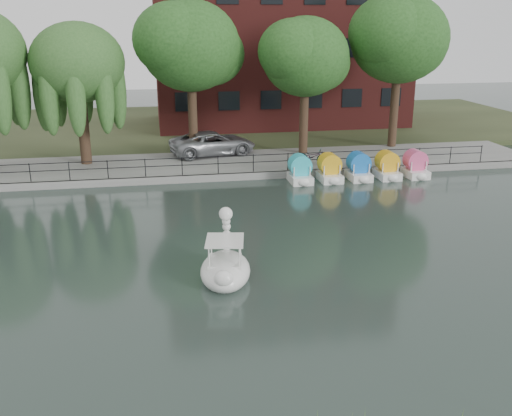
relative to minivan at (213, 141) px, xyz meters
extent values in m
plane|color=#36463F|center=(-0.22, -17.95, -1.26)|extent=(120.00, 120.00, 0.00)
cube|color=gray|center=(-0.22, -1.95, -1.06)|extent=(40.00, 6.00, 0.40)
cube|color=gray|center=(-0.22, -4.90, -1.06)|extent=(40.00, 0.25, 0.40)
cube|color=#47512D|center=(-0.22, 12.05, -1.08)|extent=(60.00, 22.00, 0.36)
cylinder|color=black|center=(-0.22, -4.70, 0.09)|extent=(32.00, 0.04, 0.04)
cylinder|color=black|center=(-0.22, -4.70, -0.31)|extent=(32.00, 0.04, 0.04)
cylinder|color=black|center=(-0.22, -4.70, -0.36)|extent=(0.05, 0.05, 1.00)
cube|color=#4C1E16|center=(6.78, 12.05, 8.10)|extent=(20.00, 10.00, 18.00)
cylinder|color=#473323|center=(-7.72, -0.95, 1.04)|extent=(0.60, 0.60, 3.80)
ellipsoid|color=#467636|center=(-7.72, -0.95, 5.03)|extent=(5.32, 5.32, 4.52)
cylinder|color=#473323|center=(-1.22, 0.05, 1.39)|extent=(0.60, 0.60, 4.50)
ellipsoid|color=#38712B|center=(-1.22, 0.05, 5.84)|extent=(6.00, 6.00, 5.10)
cylinder|color=#473323|center=(5.78, -0.45, 1.16)|extent=(0.60, 0.60, 4.05)
ellipsoid|color=#38712B|center=(5.78, -0.45, 5.17)|extent=(5.40, 5.40, 4.59)
cylinder|color=#473323|center=(12.28, 0.55, 1.50)|extent=(0.60, 0.60, 4.72)
ellipsoid|color=#38712B|center=(12.28, 0.55, 6.17)|extent=(6.30, 6.30, 5.36)
imported|color=gray|center=(0.00, 0.00, 0.00)|extent=(4.14, 6.68, 1.73)
imported|color=gray|center=(5.57, -3.44, -0.36)|extent=(1.32, 1.80, 1.00)
ellipsoid|color=white|center=(-1.45, -17.63, -0.96)|extent=(2.16, 2.99, 0.61)
cube|color=white|center=(-1.47, -17.73, -0.66)|extent=(1.30, 1.39, 0.30)
cube|color=white|center=(-1.46, -17.68, 0.18)|extent=(1.48, 1.56, 0.06)
ellipsoid|color=white|center=(-1.65, -18.78, -0.71)|extent=(0.71, 0.60, 0.57)
sphere|color=white|center=(-1.29, -16.74, 0.81)|extent=(0.49, 0.49, 0.49)
cone|color=black|center=(-1.24, -16.42, 0.78)|extent=(0.24, 0.29, 0.20)
cylinder|color=yellow|center=(-1.26, -16.56, 0.79)|extent=(0.28, 0.14, 0.26)
cube|color=white|center=(4.19, -5.96, -1.04)|extent=(1.15, 1.70, 0.44)
cylinder|color=#2EBCCE|center=(4.19, -5.86, -0.31)|extent=(0.90, 1.20, 0.90)
cube|color=white|center=(5.89, -5.96, -1.04)|extent=(1.15, 1.70, 0.44)
cylinder|color=gold|center=(5.89, -5.86, -0.31)|extent=(0.90, 1.20, 0.90)
cube|color=white|center=(7.59, -5.96, -1.04)|extent=(1.15, 1.70, 0.44)
cylinder|color=blue|center=(7.59, -5.86, -0.31)|extent=(0.90, 1.20, 0.90)
cube|color=white|center=(9.29, -5.96, -1.04)|extent=(1.15, 1.70, 0.44)
cylinder|color=gold|center=(9.29, -5.86, -0.31)|extent=(0.90, 1.20, 0.90)
cube|color=white|center=(10.99, -5.96, -1.04)|extent=(1.15, 1.70, 0.44)
cylinder|color=#E05087|center=(10.99, -5.86, -0.31)|extent=(0.90, 1.20, 0.90)
camera|label=1|loc=(-3.57, -35.55, 7.22)|focal=40.00mm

